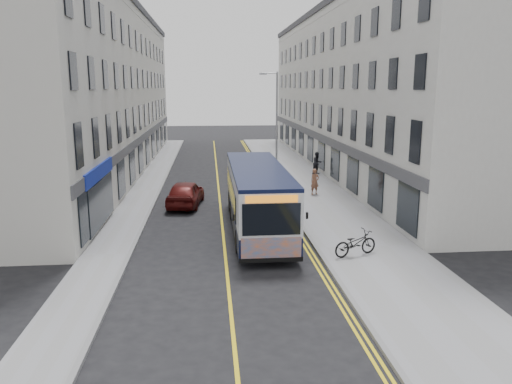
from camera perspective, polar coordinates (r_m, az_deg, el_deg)
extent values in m
plane|color=black|center=(22.68, -3.66, -6.00)|extent=(140.00, 140.00, 0.00)
cube|color=gray|center=(34.95, 6.01, 0.47)|extent=(4.50, 64.00, 0.12)
cube|color=gray|center=(34.56, -12.60, 0.12)|extent=(2.00, 64.00, 0.12)
cube|color=slate|center=(34.58, 2.36, 0.41)|extent=(0.18, 64.00, 0.13)
cube|color=slate|center=(34.45, -10.95, 0.16)|extent=(0.18, 64.00, 0.13)
cube|color=yellow|center=(34.30, -4.28, 0.19)|extent=(0.12, 64.00, 0.01)
cube|color=yellow|center=(34.54, 1.62, 0.30)|extent=(0.10, 64.00, 0.01)
cube|color=yellow|center=(34.56, 1.95, 0.30)|extent=(0.10, 64.00, 0.01)
cube|color=silver|center=(44.25, 10.68, 11.14)|extent=(6.00, 46.00, 13.00)
cube|color=beige|center=(43.40, -16.86, 10.83)|extent=(6.00, 46.00, 13.00)
cylinder|color=#989BA1|center=(36.02, 2.38, 7.20)|extent=(0.14, 0.14, 8.00)
cylinder|color=#989BA1|center=(35.85, 1.62, 13.42)|extent=(1.00, 0.08, 0.08)
cube|color=#989BA1|center=(35.79, 0.80, 13.35)|extent=(0.50, 0.18, 0.12)
cube|color=black|center=(24.57, 0.18, -2.63)|extent=(2.49, 10.95, 0.90)
cube|color=silver|center=(24.27, 0.18, 0.45)|extent=(2.49, 10.95, 1.79)
cube|color=black|center=(24.09, 0.18, 2.72)|extent=(2.51, 10.95, 0.16)
cube|color=black|center=(24.81, -2.86, 0.22)|extent=(0.04, 8.56, 1.15)
cube|color=black|center=(25.04, 2.93, 0.33)|extent=(0.04, 8.56, 1.15)
cube|color=black|center=(18.97, 1.78, -3.15)|extent=(2.24, 0.04, 1.24)
cube|color=orange|center=(19.32, 1.76, -6.58)|extent=(2.34, 0.04, 0.95)
cube|color=orange|center=(18.77, 1.80, -0.81)|extent=(1.99, 0.04, 0.28)
cylinder|color=black|center=(21.42, -1.99, -5.68)|extent=(0.28, 1.00, 1.00)
cylinder|color=black|center=(21.66, 4.00, -5.50)|extent=(0.28, 1.00, 1.00)
cylinder|color=black|center=(26.69, -2.69, -2.12)|extent=(0.28, 1.00, 1.00)
cylinder|color=black|center=(26.88, 2.12, -2.01)|extent=(0.28, 1.00, 1.00)
cylinder|color=black|center=(28.43, -2.86, -1.24)|extent=(0.28, 1.00, 1.00)
cylinder|color=black|center=(28.61, 1.65, -1.15)|extent=(0.28, 1.00, 1.00)
imported|color=black|center=(21.10, 11.29, -5.76)|extent=(2.13, 1.36, 1.06)
imported|color=brown|center=(32.46, 6.74, 1.18)|extent=(0.71, 0.59, 1.68)
imported|color=black|center=(40.12, 7.02, 3.30)|extent=(1.06, 0.96, 1.76)
imported|color=white|center=(42.14, -1.59, 3.41)|extent=(2.11, 4.53, 1.44)
imported|color=#530F0D|center=(29.95, -8.06, -0.14)|extent=(2.37, 4.70, 1.53)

